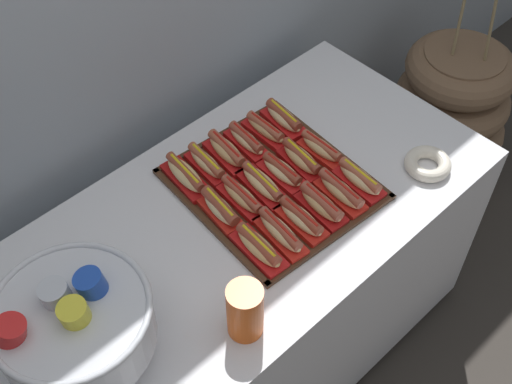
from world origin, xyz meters
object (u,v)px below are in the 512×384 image
Objects in this scene: hot_dog_0 at (259,247)px; hot_dog_8 at (262,184)px; hot_dog_5 at (360,179)px; hot_dog_9 at (282,172)px; hot_dog_1 at (280,232)px; hot_dog_11 at (320,148)px; hot_dog_6 at (220,209)px; hot_dog_17 at (284,118)px; cup_stack at (245,311)px; hot_dog_13 at (206,163)px; hot_dog_4 at (341,192)px; hot_dog_2 at (301,219)px; serving_tray at (272,185)px; hot_dog_10 at (301,159)px; hot_dog_12 at (186,175)px; hot_dog_3 at (321,205)px; donut at (428,164)px; hot_dog_7 at (242,197)px; hot_dog_16 at (265,129)px; buffet_table at (238,292)px; hot_dog_14 at (227,151)px; punch_bowl at (74,323)px; hot_dog_15 at (246,140)px; floor_vase at (448,115)px.

hot_dog_0 is 0.22m from hot_dog_8.
hot_dog_5 is 0.22m from hot_dog_9.
hot_dog_11 is at bearing 24.83° from hot_dog_1.
hot_dog_17 is at bearing 19.77° from hot_dog_6.
hot_dog_9 is 0.98× the size of cup_stack.
hot_dog_4 is at bearing -59.69° from hot_dog_13.
hot_dog_2 is 0.28m from hot_dog_11.
serving_tray is 3.09× the size of hot_dog_0.
hot_dog_12 is at bearing 147.21° from hot_dog_10.
hot_dog_3 reaches higher than donut.
hot_dog_10 is 0.37m from donut.
hot_dog_1 is at bearing -147.72° from hot_dog_10.
serving_tray is 0.25m from hot_dog_17.
hot_dog_6 is 0.98× the size of hot_dog_9.
hot_dog_7 is 0.17m from hot_dog_13.
hot_dog_5 is at bearing -3.98° from hot_dog_4.
hot_dog_16 is at bearing 43.75° from hot_dog_8.
buffet_table is at bearing -153.28° from hot_dog_7.
hot_dog_16 is at bearing -3.98° from hot_dog_14.
hot_dog_4 is at bearing -106.78° from hot_dog_17.
hot_dog_2 is at bearing 176.02° from hot_dog_3.
hot_dog_10 is 1.02× the size of cup_stack.
hot_dog_14 and hot_dog_17 have the same top height.
hot_dog_8 is at bearing -136.25° from hot_dog_16.
hot_dog_17 is 0.47× the size of punch_bowl.
hot_dog_3 is 0.28m from hot_dog_6.
hot_dog_0 is 1.16× the size of hot_dog_11.
serving_tray is 0.17m from hot_dog_14.
donut is at bearing -52.28° from hot_dog_15.
hot_dog_4 is 1.04× the size of hot_dog_16.
hot_dog_1 is at bearing 176.02° from hot_dog_3.
floor_vase is 6.16× the size of hot_dog_12.
hot_dog_11 is 0.94× the size of hot_dog_13.
hot_dog_12 is at bearing 152.27° from hot_dog_11.
hot_dog_10 is at bearing -3.98° from hot_dog_6.
hot_dog_17 reaches higher than serving_tray.
hot_dog_6 is 0.84× the size of hot_dog_8.
hot_dog_6 reaches higher than hot_dog_1.
hot_dog_12 is 0.59m from punch_bowl.
hot_dog_4 is 0.28m from hot_dog_7.
donut is at bearing 1.55° from cup_stack.
punch_bowl is at bearing 169.88° from donut.
hot_dog_1 is 1.00× the size of hot_dog_12.
floor_vase reaches higher than hot_dog_16.
serving_tray is 1.53× the size of punch_bowl.
hot_dog_8 is (0.09, 0.16, -0.00)m from hot_dog_1.
hot_dog_7 is (0.07, -0.01, -0.00)m from hot_dog_6.
hot_dog_10 is (0.11, -0.01, 0.03)m from serving_tray.
hot_dog_11 is (0.31, 0.14, -0.00)m from hot_dog_1.
hot_dog_8 is at bearing 61.58° from hot_dog_1.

